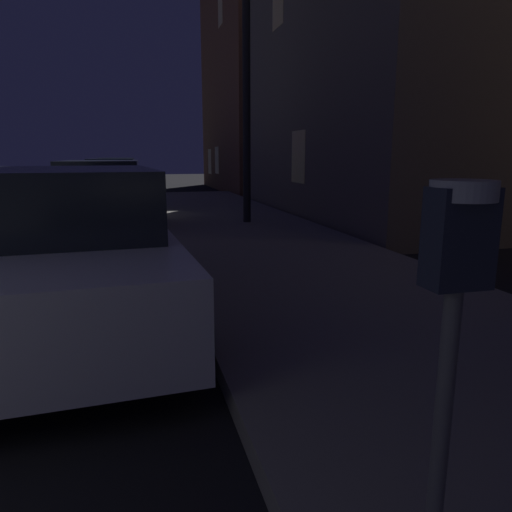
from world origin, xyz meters
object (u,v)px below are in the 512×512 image
at_px(car_silver, 102,193).
at_px(street_lamp, 246,27).
at_px(car_blue, 113,180).
at_px(car_green, 117,173).
at_px(parking_meter, 454,287).
at_px(car_white, 64,247).

bearing_deg(car_silver, street_lamp, -23.37).
height_order(car_silver, car_blue, same).
bearing_deg(car_silver, car_green, 90.00).
bearing_deg(car_green, car_silver, -90.00).
xyz_separation_m(parking_meter, car_silver, (-1.56, 9.90, -0.43)).
xyz_separation_m(car_white, street_lamp, (2.99, 5.16, 3.31)).
bearing_deg(street_lamp, car_silver, 156.63).
bearing_deg(parking_meter, car_white, 114.39).
xyz_separation_m(car_green, street_lamp, (3.00, -13.73, 3.32)).
distance_m(parking_meter, car_white, 3.81).
relative_size(parking_meter, car_silver, 0.30).
height_order(car_blue, street_lamp, street_lamp).
bearing_deg(car_silver, car_white, -89.98).
bearing_deg(car_green, street_lamp, -77.70).
height_order(car_silver, street_lamp, street_lamp).
bearing_deg(car_green, car_blue, -90.01).
bearing_deg(parking_meter, car_green, 94.00).
distance_m(parking_meter, car_green, 22.40).
height_order(car_white, street_lamp, street_lamp).
distance_m(car_blue, street_lamp, 9.04).
xyz_separation_m(car_blue, street_lamp, (3.00, -7.85, 3.33)).
distance_m(parking_meter, car_blue, 16.54).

